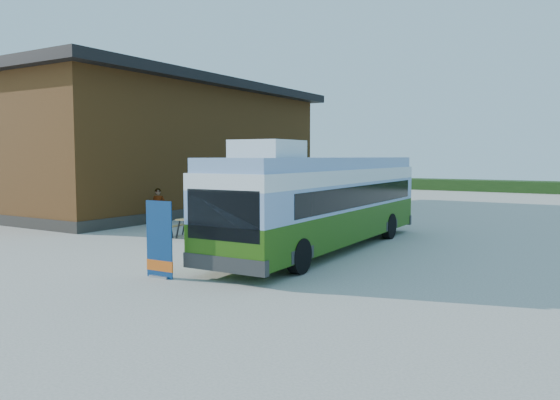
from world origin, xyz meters
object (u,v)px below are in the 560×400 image
Objects in this scene: banner at (159,247)px; person_b at (268,195)px; bus at (324,199)px; picnic_table at (189,223)px; slurry_tanker at (327,185)px; person_a at (158,207)px.

person_b is (-6.47, 15.22, 0.18)m from banner.
picnic_table is (-5.79, -0.28, -1.17)m from bus.
slurry_tanker is at bearing 92.75° from picnic_table.
picnic_table is (-4.12, 5.88, -0.26)m from banner.
picnic_table is at bearing -178.73° from bus.
person_b is (-2.35, 9.34, 0.44)m from picnic_table.
slurry_tanker is (-7.08, 23.81, 0.36)m from banner.
bus reaches higher than picnic_table.
person_a is at bearing 132.88° from banner.
banner is 16.54m from person_b.
person_b is at bearing 47.93° from person_a.
picnic_table is 0.27× the size of slurry_tanker.
person_b reaches higher than picnic_table.
slurry_tanker is at bearing 56.01° from person_a.
banner is (-1.67, -6.16, -0.91)m from bus.
slurry_tanker is at bearing 114.87° from bus.
bus is 6.92× the size of person_a.
person_a is at bearing 40.93° from person_b.
picnic_table is 18.19m from slurry_tanker.
bus is 6.45m from banner.
picnic_table is 0.73× the size of person_b.
banner is 11.23m from person_a.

